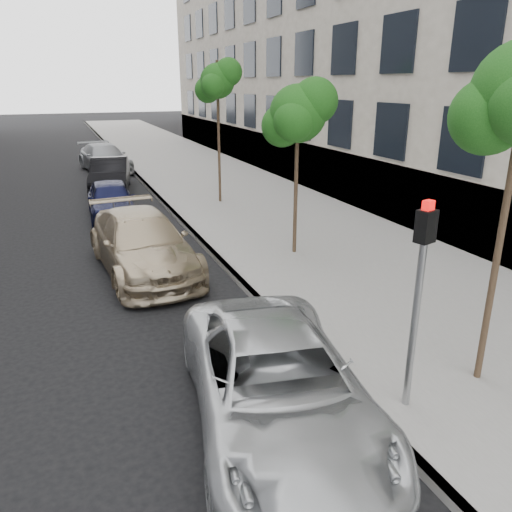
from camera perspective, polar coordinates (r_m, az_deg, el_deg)
sidewalk at (r=28.60m, az=-7.90°, el=10.26°), size 6.40×72.00×0.14m
curb at (r=28.03m, az=-14.18°, el=9.68°), size 0.15×72.00×0.14m
tree_mid at (r=12.80m, az=4.91°, el=15.92°), size 1.75×1.55×4.45m
tree_far at (r=18.83m, az=-4.36°, el=19.28°), size 1.60×1.40×5.15m
signal_pole at (r=6.83m, az=18.16°, el=-2.92°), size 0.28×0.24×2.94m
minivan at (r=6.85m, az=2.37°, el=-14.36°), size 2.99×5.09×1.33m
suv at (r=12.54m, az=-12.86°, el=1.42°), size 2.37×5.11×1.44m
sedan_blue at (r=17.93m, az=-16.23°, el=6.21°), size 1.67×3.83×1.29m
sedan_black at (r=22.49m, az=-16.34°, el=8.88°), size 2.21×4.46×1.41m
sedan_rear at (r=27.75m, az=-16.92°, el=10.67°), size 2.67×5.08×1.40m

